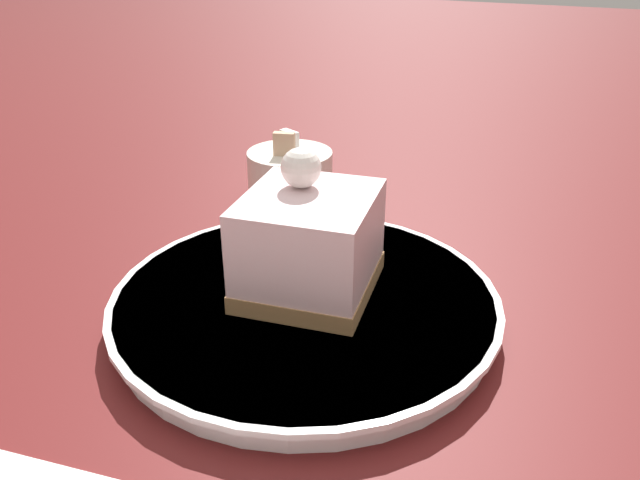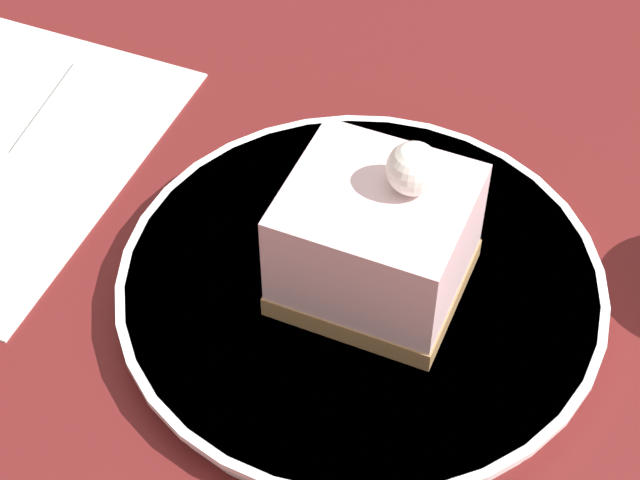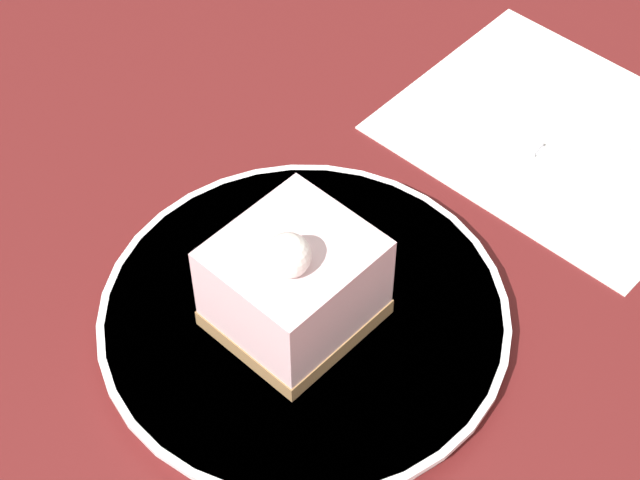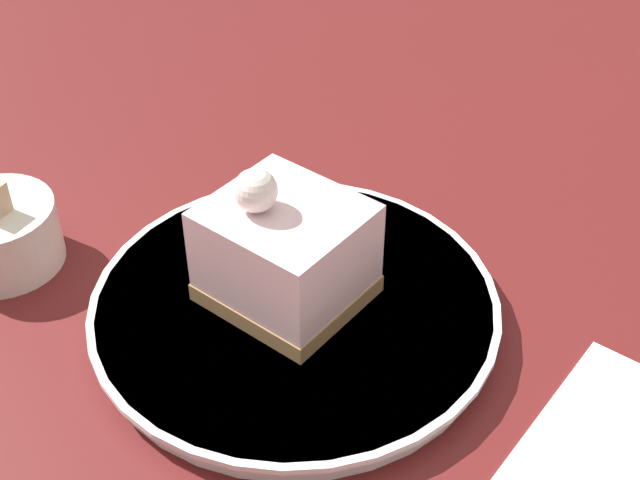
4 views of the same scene
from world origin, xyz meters
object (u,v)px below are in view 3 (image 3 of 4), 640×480
at_px(fork, 599,121).
at_px(knife, 518,140).
at_px(cake_slice, 293,283).
at_px(plate, 305,320).

xyz_separation_m(fork, knife, (0.06, -0.02, 0.00)).
distance_m(fork, knife, 0.07).
bearing_deg(knife, fork, 144.60).
relative_size(cake_slice, fork, 0.62).
xyz_separation_m(plate, knife, (-0.23, -0.04, -0.01)).
bearing_deg(plate, cake_slice, -13.51).
distance_m(cake_slice, knife, 0.24).
relative_size(fork, knife, 0.88).
bearing_deg(knife, cake_slice, -6.25).
relative_size(plate, fork, 1.58).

